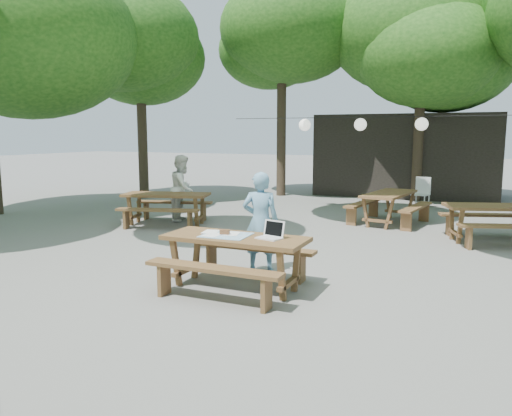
{
  "coord_description": "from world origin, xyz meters",
  "views": [
    {
      "loc": [
        2.88,
        -7.76,
        2.16
      ],
      "look_at": [
        -0.17,
        -1.0,
        1.05
      ],
      "focal_mm": 35.0,
      "sensor_mm": 36.0,
      "label": 1
    }
  ],
  "objects_px": {
    "main_picnic_table": "(235,262)",
    "picnic_table_nw": "(167,208)",
    "second_person": "(183,188)",
    "woman": "(261,222)",
    "plastic_chair": "(420,199)"
  },
  "relations": [
    {
      "from": "main_picnic_table",
      "to": "picnic_table_nw",
      "type": "xyz_separation_m",
      "value": [
        -3.73,
        3.78,
        0.0
      ]
    },
    {
      "from": "main_picnic_table",
      "to": "second_person",
      "type": "relative_size",
      "value": 1.22
    },
    {
      "from": "main_picnic_table",
      "to": "second_person",
      "type": "bearing_deg",
      "value": 129.77
    },
    {
      "from": "main_picnic_table",
      "to": "picnic_table_nw",
      "type": "bearing_deg",
      "value": 134.65
    },
    {
      "from": "picnic_table_nw",
      "to": "woman",
      "type": "distance_m",
      "value": 4.64
    },
    {
      "from": "second_person",
      "to": "main_picnic_table",
      "type": "bearing_deg",
      "value": -154.6
    },
    {
      "from": "woman",
      "to": "second_person",
      "type": "relative_size",
      "value": 0.97
    },
    {
      "from": "main_picnic_table",
      "to": "second_person",
      "type": "height_order",
      "value": "second_person"
    },
    {
      "from": "woman",
      "to": "picnic_table_nw",
      "type": "bearing_deg",
      "value": -52.2
    },
    {
      "from": "main_picnic_table",
      "to": "second_person",
      "type": "distance_m",
      "value": 5.77
    },
    {
      "from": "second_person",
      "to": "plastic_chair",
      "type": "height_order",
      "value": "second_person"
    },
    {
      "from": "main_picnic_table",
      "to": "woman",
      "type": "bearing_deg",
      "value": 92.98
    },
    {
      "from": "main_picnic_table",
      "to": "plastic_chair",
      "type": "distance_m",
      "value": 9.19
    },
    {
      "from": "picnic_table_nw",
      "to": "plastic_chair",
      "type": "xyz_separation_m",
      "value": [
        5.23,
        5.29,
        -0.13
      ]
    },
    {
      "from": "main_picnic_table",
      "to": "plastic_chair",
      "type": "bearing_deg",
      "value": 80.63
    }
  ]
}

